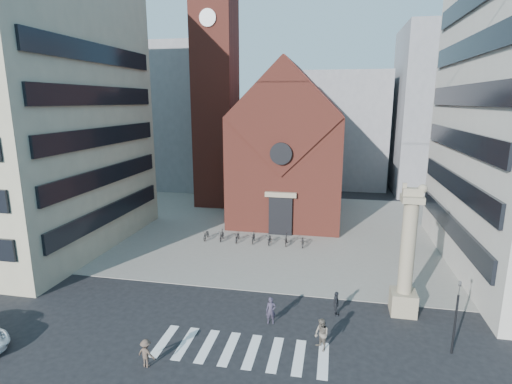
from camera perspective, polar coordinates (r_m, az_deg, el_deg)
ground at (r=26.50m, az=-1.83°, el=-17.90°), size 120.00×120.00×0.00m
piazza at (r=43.64m, az=3.86°, el=-5.21°), size 46.00×30.00×0.05m
zebra_crossing at (r=23.93m, az=-2.20°, el=-21.63°), size 10.20×3.20×0.01m
church at (r=47.81m, az=4.96°, el=6.14°), size 12.00×16.65×18.00m
campanile at (r=52.46m, az=-5.80°, el=15.20°), size 5.50×5.50×31.20m
building_left at (r=43.47m, az=-31.54°, el=10.29°), size 18.00×20.00×26.00m
bg_block_left at (r=67.14m, az=-10.97°, el=10.47°), size 16.00×14.00×22.00m
bg_block_mid at (r=67.31m, az=12.07°, el=8.72°), size 14.00×12.00×18.00m
bg_block_right at (r=66.32m, az=26.40°, el=10.23°), size 16.00×14.00×24.00m
lion_column at (r=27.52m, az=20.71°, el=-9.53°), size 1.63×1.60×8.68m
traffic_light at (r=24.90m, az=26.66°, el=-15.51°), size 0.13×0.16×4.30m
pedestrian_0 at (r=25.84m, az=2.15°, el=-16.57°), size 0.69×0.52×1.71m
pedestrian_1 at (r=23.74m, az=9.35°, el=-19.47°), size 1.10×1.13×1.84m
pedestrian_2 at (r=27.14m, az=11.35°, el=-15.38°), size 0.45×0.98×1.65m
pedestrian_3 at (r=23.05m, az=-15.41°, el=-21.32°), size 1.09×0.76×1.54m
scooter_0 at (r=40.34m, az=-7.10°, el=-6.06°), size 0.76×1.87×0.96m
scooter_1 at (r=39.86m, az=-4.91°, el=-6.16°), size 0.62×1.80×1.06m
scooter_2 at (r=39.48m, az=-2.66°, el=-6.40°), size 0.76×1.87×0.96m
scooter_3 at (r=39.13m, az=-0.37°, el=-6.48°), size 0.62×1.80×1.06m
scooter_4 at (r=38.87m, az=1.96°, el=-6.71°), size 0.76×1.87×0.96m
scooter_5 at (r=38.64m, az=4.32°, el=-6.78°), size 0.62×1.80×1.06m
scooter_6 at (r=38.51m, az=6.70°, el=-6.98°), size 0.76×1.87×0.96m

